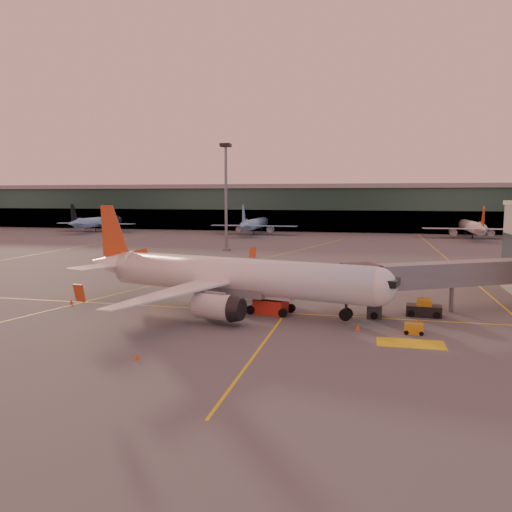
% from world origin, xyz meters
% --- Properties ---
extents(ground, '(600.00, 600.00, 0.00)m').
position_xyz_m(ground, '(0.00, 0.00, 0.00)').
color(ground, '#4C4F54').
rests_on(ground, ground).
extents(taxi_markings, '(100.12, 173.00, 0.01)m').
position_xyz_m(taxi_markings, '(-7.32, 44.49, 0.01)').
color(taxi_markings, yellow).
rests_on(taxi_markings, ground).
extents(terminal, '(400.00, 20.00, 17.60)m').
position_xyz_m(terminal, '(0.00, 141.79, 8.76)').
color(terminal, '#19382D').
rests_on(terminal, ground).
extents(mast_west_near, '(2.40, 2.40, 25.60)m').
position_xyz_m(mast_west_near, '(-20.00, 66.00, 14.86)').
color(mast_west_near, slate).
rests_on(mast_west_near, ground).
extents(distant_aircraft_row, '(225.00, 34.00, 13.00)m').
position_xyz_m(distant_aircraft_row, '(-53.75, 118.00, 0.00)').
color(distant_aircraft_row, '#7FA7D4').
rests_on(distant_aircraft_row, ground).
extents(main_airplane, '(39.56, 35.97, 12.04)m').
position_xyz_m(main_airplane, '(-2.09, 5.16, 3.91)').
color(main_airplane, white).
rests_on(main_airplane, ground).
extents(jet_bridge, '(25.21, 15.90, 5.93)m').
position_xyz_m(jet_bridge, '(24.68, 10.78, 4.14)').
color(jet_bridge, slate).
rests_on(jet_bridge, ground).
extents(catering_truck, '(6.71, 3.94, 4.89)m').
position_xyz_m(catering_truck, '(3.12, 4.69, 2.78)').
color(catering_truck, red).
rests_on(catering_truck, ground).
extents(gpu_cart, '(1.82, 1.13, 1.04)m').
position_xyz_m(gpu_cart, '(18.51, -0.70, 0.51)').
color(gpu_cart, '#C68918').
rests_on(gpu_cart, ground).
extents(pushback_tug, '(3.90, 2.33, 1.93)m').
position_xyz_m(pushback_tug, '(20.18, 7.19, 0.79)').
color(pushback_tug, black).
rests_on(pushback_tug, ground).
extents(cone_nose, '(0.44, 0.44, 0.56)m').
position_xyz_m(cone_nose, '(19.18, 3.13, 0.27)').
color(cone_nose, '#E74C0C').
rests_on(cone_nose, ground).
extents(cone_tail, '(0.42, 0.42, 0.54)m').
position_xyz_m(cone_tail, '(-21.67, 3.92, 0.26)').
color(cone_tail, '#E74C0C').
rests_on(cone_tail, ground).
extents(cone_wing_right, '(0.40, 0.40, 0.51)m').
position_xyz_m(cone_wing_right, '(-4.14, -13.58, 0.25)').
color(cone_wing_right, '#E74C0C').
rests_on(cone_wing_right, ground).
extents(cone_wing_left, '(0.41, 0.41, 0.53)m').
position_xyz_m(cone_wing_left, '(-1.80, 21.34, 0.25)').
color(cone_wing_left, '#E74C0C').
rests_on(cone_wing_left, ground).
extents(cone_fwd, '(0.49, 0.49, 0.62)m').
position_xyz_m(cone_fwd, '(13.23, -0.47, 0.30)').
color(cone_fwd, '#E74C0C').
rests_on(cone_fwd, ground).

